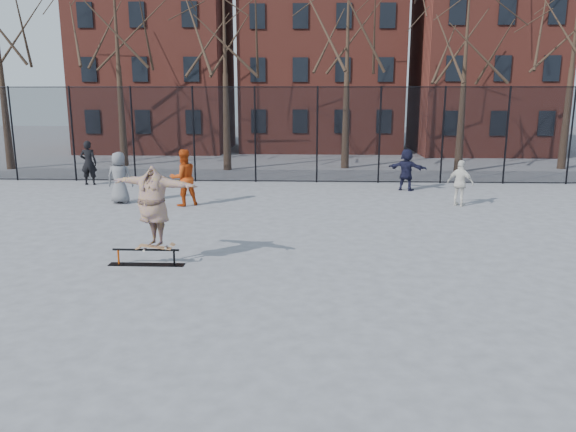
{
  "coord_description": "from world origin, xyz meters",
  "views": [
    {
      "loc": [
        1.01,
        -10.61,
        3.84
      ],
      "look_at": [
        0.48,
        1.5,
        1.11
      ],
      "focal_mm": 35.0,
      "sensor_mm": 36.0,
      "label": 1
    }
  ],
  "objects_px": {
    "skateboard": "(155,247)",
    "skater": "(153,206)",
    "bystander_black": "(89,163)",
    "bystander_white": "(460,183)",
    "skate_rail": "(146,259)",
    "bystander_grey": "(120,178)",
    "bystander_red": "(183,178)",
    "bystander_navy": "(406,169)"
  },
  "relations": [
    {
      "from": "bystander_grey",
      "to": "bystander_red",
      "type": "bearing_deg",
      "value": 173.1
    },
    {
      "from": "bystander_grey",
      "to": "bystander_white",
      "type": "bearing_deg",
      "value": -179.03
    },
    {
      "from": "skateboard",
      "to": "skater",
      "type": "bearing_deg",
      "value": 0.0
    },
    {
      "from": "skate_rail",
      "to": "skater",
      "type": "distance_m",
      "value": 1.23
    },
    {
      "from": "bystander_white",
      "to": "skate_rail",
      "type": "bearing_deg",
      "value": 75.23
    },
    {
      "from": "skate_rail",
      "to": "bystander_navy",
      "type": "distance_m",
      "value": 12.39
    },
    {
      "from": "skateboard",
      "to": "bystander_grey",
      "type": "xyz_separation_m",
      "value": [
        -3.15,
        6.93,
        0.47
      ]
    },
    {
      "from": "skater",
      "to": "bystander_grey",
      "type": "height_order",
      "value": "skater"
    },
    {
      "from": "skate_rail",
      "to": "bystander_white",
      "type": "bearing_deg",
      "value": 38.66
    },
    {
      "from": "skate_rail",
      "to": "skateboard",
      "type": "relative_size",
      "value": 2.23
    },
    {
      "from": "bystander_grey",
      "to": "bystander_navy",
      "type": "height_order",
      "value": "bystander_grey"
    },
    {
      "from": "skate_rail",
      "to": "bystander_grey",
      "type": "xyz_separation_m",
      "value": [
        -2.92,
        6.93,
        0.74
      ]
    },
    {
      "from": "bystander_grey",
      "to": "skate_rail",
      "type": "bearing_deg",
      "value": 113.75
    },
    {
      "from": "bystander_black",
      "to": "bystander_navy",
      "type": "xyz_separation_m",
      "value": [
        12.87,
        -0.77,
        -0.09
      ]
    },
    {
      "from": "skate_rail",
      "to": "skateboard",
      "type": "distance_m",
      "value": 0.35
    },
    {
      "from": "bystander_black",
      "to": "bystander_white",
      "type": "bearing_deg",
      "value": 161.77
    },
    {
      "from": "skater",
      "to": "bystander_white",
      "type": "distance_m",
      "value": 10.97
    },
    {
      "from": "skate_rail",
      "to": "skater",
      "type": "xyz_separation_m",
      "value": [
        0.22,
        0.0,
        1.2
      ]
    },
    {
      "from": "bystander_white",
      "to": "skateboard",
      "type": "bearing_deg",
      "value": 75.96
    },
    {
      "from": "bystander_black",
      "to": "skater",
      "type": "bearing_deg",
      "value": 114.74
    },
    {
      "from": "bystander_white",
      "to": "skater",
      "type": "bearing_deg",
      "value": 75.96
    },
    {
      "from": "skater",
      "to": "bystander_black",
      "type": "relative_size",
      "value": 1.2
    },
    {
      "from": "skater",
      "to": "bystander_grey",
      "type": "relative_size",
      "value": 1.22
    },
    {
      "from": "bystander_grey",
      "to": "skateboard",
      "type": "bearing_deg",
      "value": 115.29
    },
    {
      "from": "skater",
      "to": "bystander_red",
      "type": "xyz_separation_m",
      "value": [
        -0.85,
        6.62,
        -0.4
      ]
    },
    {
      "from": "skateboard",
      "to": "bystander_white",
      "type": "relative_size",
      "value": 0.49
    },
    {
      "from": "skate_rail",
      "to": "bystander_grey",
      "type": "height_order",
      "value": "bystander_grey"
    },
    {
      "from": "bystander_navy",
      "to": "skate_rail",
      "type": "bearing_deg",
      "value": 79.73
    },
    {
      "from": "skater",
      "to": "skate_rail",
      "type": "bearing_deg",
      "value": -159.55
    },
    {
      "from": "bystander_white",
      "to": "bystander_navy",
      "type": "xyz_separation_m",
      "value": [
        -1.32,
        2.98,
        0.04
      ]
    },
    {
      "from": "skateboard",
      "to": "bystander_black",
      "type": "bearing_deg",
      "value": 118.15
    },
    {
      "from": "skateboard",
      "to": "skater",
      "type": "xyz_separation_m",
      "value": [
        0.0,
        0.0,
        0.93
      ]
    },
    {
      "from": "skateboard",
      "to": "bystander_navy",
      "type": "height_order",
      "value": "bystander_navy"
    },
    {
      "from": "bystander_black",
      "to": "bystander_red",
      "type": "distance_m",
      "value": 6.36
    },
    {
      "from": "bystander_black",
      "to": "bystander_white",
      "type": "distance_m",
      "value": 14.68
    },
    {
      "from": "skater",
      "to": "bystander_red",
      "type": "relative_size",
      "value": 1.14
    },
    {
      "from": "skater",
      "to": "bystander_navy",
      "type": "bearing_deg",
      "value": 74.73
    },
    {
      "from": "skater",
      "to": "bystander_white",
      "type": "xyz_separation_m",
      "value": [
        8.47,
        6.95,
        -0.57
      ]
    },
    {
      "from": "skate_rail",
      "to": "skateboard",
      "type": "height_order",
      "value": "skateboard"
    },
    {
      "from": "bystander_grey",
      "to": "bystander_black",
      "type": "xyz_separation_m",
      "value": [
        -2.58,
        3.78,
        0.02
      ]
    },
    {
      "from": "skate_rail",
      "to": "bystander_black",
      "type": "relative_size",
      "value": 0.94
    },
    {
      "from": "bystander_grey",
      "to": "bystander_red",
      "type": "relative_size",
      "value": 0.93
    }
  ]
}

